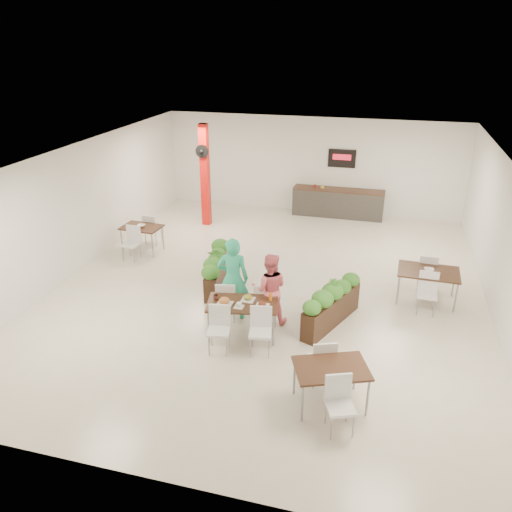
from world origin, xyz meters
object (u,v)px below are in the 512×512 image
(diner_woman, at_px, (270,289))
(side_table_c, at_px, (331,374))
(planter_right, at_px, (332,303))
(planter_left, at_px, (216,267))
(diner_man, at_px, (233,279))
(red_column, at_px, (205,174))
(service_counter, at_px, (338,202))
(side_table_a, at_px, (142,231))
(main_table, at_px, (242,308))
(side_table_b, at_px, (428,275))

(diner_woman, xyz_separation_m, side_table_c, (1.58, -2.30, -0.16))
(diner_woman, xyz_separation_m, planter_right, (1.29, 0.24, -0.28))
(planter_right, relative_size, side_table_c, 1.14)
(planter_left, bearing_deg, diner_man, -56.77)
(red_column, relative_size, planter_left, 1.69)
(side_table_c, bearing_deg, red_column, 101.12)
(diner_man, bearing_deg, red_column, -74.87)
(service_counter, relative_size, planter_right, 1.59)
(diner_man, distance_m, side_table_a, 4.49)
(diner_man, bearing_deg, planter_right, 175.89)
(main_table, relative_size, side_table_a, 1.10)
(side_table_a, bearing_deg, planter_right, -20.41)
(planter_right, bearing_deg, main_table, -152.25)
(side_table_c, bearing_deg, side_table_a, 117.63)
(diner_woman, relative_size, side_table_c, 0.95)
(side_table_a, bearing_deg, side_table_b, -3.13)
(diner_man, height_order, planter_left, diner_man)
(service_counter, height_order, planter_left, service_counter)
(main_table, bearing_deg, red_column, 116.27)
(planter_left, bearing_deg, main_table, -57.58)
(planter_left, height_order, side_table_a, planter_left)
(side_table_b, bearing_deg, side_table_a, 175.42)
(service_counter, bearing_deg, side_table_a, -138.30)
(side_table_a, height_order, side_table_c, same)
(diner_man, relative_size, side_table_b, 1.13)
(side_table_c, bearing_deg, planter_left, 110.11)
(planter_left, distance_m, side_table_b, 4.94)
(service_counter, distance_m, side_table_b, 5.96)
(main_table, xyz_separation_m, side_table_a, (-3.92, 3.41, -0.02))
(main_table, xyz_separation_m, side_table_b, (3.68, 2.50, 0.01))
(diner_man, distance_m, planter_left, 1.58)
(red_column, xyz_separation_m, diner_man, (2.56, -5.32, -0.72))
(service_counter, relative_size, diner_woman, 1.91)
(side_table_c, bearing_deg, side_table_b, 46.00)
(service_counter, bearing_deg, side_table_c, -84.36)
(red_column, xyz_separation_m, side_table_b, (6.63, -3.48, -1.00))
(red_column, bearing_deg, diner_woman, -57.74)
(red_column, bearing_deg, planter_left, -66.93)
(side_table_c, bearing_deg, planter_right, 74.70)
(diner_man, height_order, side_table_b, diner_man)
(diner_woman, relative_size, planter_right, 0.83)
(diner_man, relative_size, planter_left, 0.97)
(main_table, relative_size, side_table_c, 1.09)
(service_counter, height_order, planter_right, service_counter)
(main_table, height_order, diner_man, diner_man)
(service_counter, relative_size, main_table, 1.65)
(service_counter, distance_m, diner_woman, 7.22)
(side_table_b, bearing_deg, service_counter, 118.47)
(diner_man, bearing_deg, planter_left, -67.32)
(main_table, relative_size, planter_right, 0.96)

